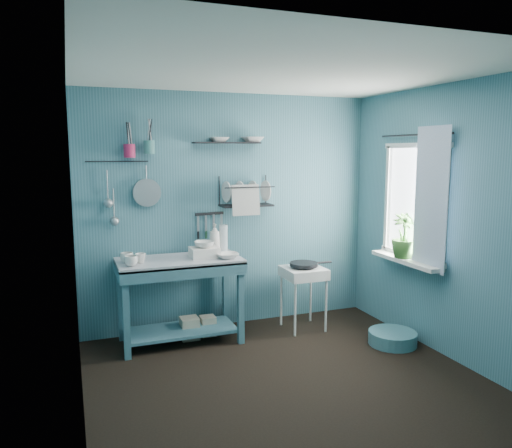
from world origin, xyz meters
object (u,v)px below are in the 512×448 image
object	(u,v)px
utensil_cup_teal	(149,147)
mug_right	(127,258)
work_counter	(180,301)
colander	(147,193)
potted_plant	(404,236)
mug_mid	(141,258)
floor_basin	(393,338)
frying_pan	(304,264)
dish_rack	(246,191)
storage_tin_large	(190,328)
water_bottle	(223,238)
mug_left	(131,261)
wash_tub	(204,252)
soap_bottle	(215,238)
utensil_cup_magenta	(129,151)
hotplate_stand	(303,298)
storage_tin_small	(208,326)

from	to	relation	value
utensil_cup_teal	mug_right	bearing A→B (deg)	-136.34
work_counter	colander	bearing A→B (deg)	136.70
potted_plant	mug_mid	bearing A→B (deg)	166.74
floor_basin	frying_pan	bearing A→B (deg)	131.07
dish_rack	colander	world-z (taller)	dish_rack
storage_tin_large	water_bottle	bearing A→B (deg)	22.04
mug_mid	water_bottle	bearing A→B (deg)	17.28
colander	mug_left	bearing A→B (deg)	-116.72
colander	potted_plant	size ratio (longest dim) A/B	0.63
mug_left	work_counter	bearing A→B (deg)	18.43
mug_left	wash_tub	size ratio (longest dim) A/B	0.44
frying_pan	storage_tin_large	xyz separation A→B (m)	(-1.21, 0.14, -0.60)
soap_bottle	storage_tin_large	xyz separation A→B (m)	(-0.32, -0.15, -0.89)
water_bottle	storage_tin_large	distance (m)	0.99
frying_pan	mug_left	bearing A→B (deg)	-177.62
utensil_cup_magenta	colander	distance (m)	0.45
work_counter	frying_pan	distance (m)	1.35
soap_bottle	water_bottle	bearing A→B (deg)	11.31
dish_rack	storage_tin_large	bearing A→B (deg)	-159.15
hotplate_stand	storage_tin_small	distance (m)	1.05
dish_rack	floor_basin	world-z (taller)	dish_rack
colander	storage_tin_large	distance (m)	1.44
mug_mid	hotplate_stand	size ratio (longest dim) A/B	0.15
mug_mid	storage_tin_large	world-z (taller)	mug_mid
water_bottle	storage_tin_small	distance (m)	0.93
dish_rack	water_bottle	bearing A→B (deg)	-173.50
water_bottle	frying_pan	size ratio (longest dim) A/B	0.93
wash_tub	soap_bottle	size ratio (longest dim) A/B	0.94
hotplate_stand	colander	bearing A→B (deg)	174.74
dish_rack	colander	size ratio (longest dim) A/B	1.96
potted_plant	work_counter	bearing A→B (deg)	163.02
work_counter	utensil_cup_magenta	xyz separation A→B (m)	(-0.41, 0.27, 1.47)
work_counter	mug_left	bearing A→B (deg)	-154.77
mug_right	utensil_cup_teal	bearing A→B (deg)	43.66
soap_bottle	storage_tin_small	bearing A→B (deg)	-135.00
utensil_cup_teal	potted_plant	distance (m)	2.69
mug_left	utensil_cup_teal	world-z (taller)	utensil_cup_teal
mug_mid	storage_tin_small	xyz separation A→B (m)	(0.68, 0.14, -0.80)
mug_right	floor_basin	size ratio (longest dim) A/B	0.26
utensil_cup_teal	storage_tin_small	distance (m)	1.91
soap_bottle	utensil_cup_teal	bearing A→B (deg)	173.91
frying_pan	utensil_cup_teal	distance (m)	2.00
mug_mid	potted_plant	size ratio (longest dim) A/B	0.22
dish_rack	mug_mid	bearing A→B (deg)	-159.58
mug_left	storage_tin_small	size ratio (longest dim) A/B	0.61
floor_basin	storage_tin_large	bearing A→B (deg)	155.03
dish_rack	utensil_cup_teal	xyz separation A→B (m)	(-1.00, 0.05, 0.46)
mug_left	wash_tub	distance (m)	0.74
work_counter	potted_plant	bearing A→B (deg)	-10.18
wash_tub	storage_tin_small	distance (m)	0.81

